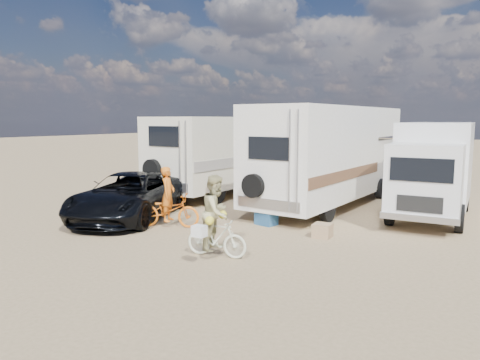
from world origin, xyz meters
The scene contains 11 objects.
ground centered at (0.00, 0.00, 0.00)m, with size 140.00×140.00×0.00m, color #9D825D.
rv_main centered at (-0.07, 6.73, 1.79)m, with size 2.46×8.45×3.57m, color silver, non-canonical shape.
rv_left centered at (-4.83, 7.19, 1.61)m, with size 2.60×7.66×3.23m, color beige, non-canonical shape.
box_truck centered at (3.49, 6.43, 1.52)m, with size 2.10×5.62×3.03m, color silver, non-canonical shape.
dark_suv centered at (-4.64, 1.30, 0.72)m, with size 2.39×5.19×1.44m, color black.
bike_man centered at (-2.82, 1.06, 0.49)m, with size 0.65×1.86×0.98m, color orange.
bike_woman centered at (0.06, -0.61, 0.44)m, with size 0.42×1.48×0.89m, color beige.
rider_man centered at (-2.82, 1.06, 0.80)m, with size 0.58×0.38×1.59m, color orange.
rider_woman centered at (0.06, -0.61, 0.86)m, with size 0.83×0.65×1.72m, color tan.
cooler centered at (-0.50, 2.80, 0.24)m, with size 0.59×0.43×0.47m, color #24517F.
crate centered at (1.48, 2.30, 0.19)m, with size 0.47×0.47×0.37m, color #9B7A57.
Camera 1 is at (5.87, -8.91, 3.14)m, focal length 34.02 mm.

